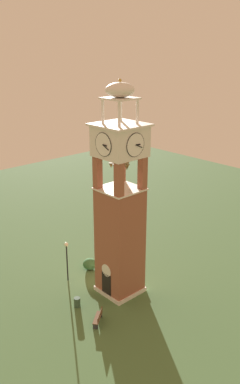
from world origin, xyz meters
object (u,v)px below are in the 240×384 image
(lamp_post, at_px, (67,254))
(park_bench, at_px, (98,317))
(clock_tower, at_px, (120,214))
(trash_bin, at_px, (77,302))

(lamp_post, bearing_deg, park_bench, -15.40)
(clock_tower, distance_m, lamp_post, 6.70)
(clock_tower, distance_m, trash_bin, 7.93)
(lamp_post, relative_size, trash_bin, 4.71)
(clock_tower, bearing_deg, trash_bin, -99.02)
(lamp_post, bearing_deg, clock_tower, 28.94)
(trash_bin, bearing_deg, clock_tower, 80.98)
(clock_tower, bearing_deg, park_bench, -63.23)
(clock_tower, bearing_deg, lamp_post, -151.06)
(park_bench, bearing_deg, lamp_post, 164.60)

